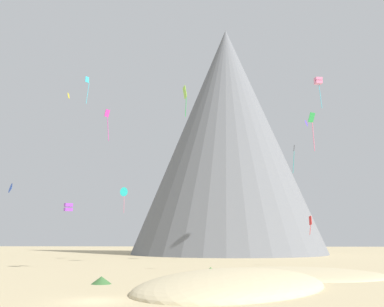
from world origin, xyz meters
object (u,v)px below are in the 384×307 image
Objects in this scene: bush_ridge_crest at (175,285)px; kite_violet_low at (68,207)px; kite_indigo_mid at (307,123)px; kite_black_mid at (294,153)px; bush_mid_center at (211,271)px; kite_teal_low at (124,192)px; bush_low_patch at (101,280)px; kite_cyan_high at (87,84)px; kite_yellow_mid at (69,96)px; kite_red_low at (310,222)px; kite_lime_mid at (185,94)px; kite_magenta_mid at (107,117)px; kite_blue_low at (11,188)px; kite_green_mid at (312,124)px; rock_massif at (227,144)px; kite_pink_high at (318,81)px.

bush_ridge_crest is 1.19× the size of kite_violet_low.
kite_black_mid is at bearing 173.00° from kite_indigo_mid.
kite_teal_low is (-17.53, 35.01, 12.26)m from bush_mid_center.
bush_ridge_crest is 0.91× the size of bush_low_patch.
kite_yellow_mid is (-0.31, -8.40, -4.66)m from kite_cyan_high.
kite_violet_low reaches higher than kite_red_low.
kite_magenta_mid reaches higher than kite_lime_mid.
kite_lime_mid reaches higher than kite_red_low.
kite_yellow_mid reaches higher than kite_blue_low.
kite_magenta_mid is (3.78, 5.10, 14.05)m from kite_violet_low.
bush_ridge_crest is at bearing -150.97° from kite_lime_mid.
kite_red_low reaches higher than bush_mid_center.
kite_black_mid is at bearing 110.18° from kite_green_mid.
kite_violet_low reaches higher than bush_mid_center.
kite_indigo_mid is at bearing 2.73° from kite_violet_low.
bush_ridge_crest is 31.75m from kite_violet_low.
kite_teal_low is at bearing 116.60° from bush_mid_center.
bush_mid_center is 31.24m from kite_magenta_mid.
kite_magenta_mid is (-16.15, 15.37, 21.88)m from bush_mid_center.
kite_blue_low is at bearing -62.73° from kite_red_low.
kite_lime_mid reaches higher than kite_black_mid.
kite_cyan_high is at bearing -69.55° from kite_blue_low.
kite_green_mid is at bearing 10.71° from kite_red_low.
rock_massif is 44.35m from kite_black_mid.
bush_mid_center is 37.92m from kite_black_mid.
kite_lime_mid is 2.58× the size of kite_indigo_mid.
kite_magenta_mid reaches higher than kite_red_low.
kite_teal_low reaches higher than kite_blue_low.
kite_yellow_mid is (-39.71, -21.14, -0.24)m from kite_indigo_mid.
kite_violet_low is 15.42m from kite_magenta_mid.
kite_pink_high is at bearing 51.10° from bush_low_patch.
kite_magenta_mid is (-12.98, 12.62, 0.48)m from kite_lime_mid.
kite_teal_low reaches higher than bush_mid_center.
rock_massif reaches higher than kite_teal_low.
kite_yellow_mid is 0.19× the size of kite_black_mid.
kite_violet_low is (9.04, -1.55, -2.86)m from kite_blue_low.
kite_indigo_mid is at bearing 134.70° from kite_teal_low.
kite_cyan_high is 38.29m from kite_black_mid.
bush_mid_center is at bearing 121.22° from kite_cyan_high.
bush_ridge_crest is at bearing 60.63° from kite_teal_low.
rock_massif is at bearing 66.56° from kite_black_mid.
kite_indigo_mid is at bearing -5.59° from kite_lime_mid.
kite_yellow_mid reaches higher than bush_ridge_crest.
bush_ridge_crest is at bearing -8.23° from kite_red_low.
kite_violet_low is at bearing 152.74° from bush_mid_center.
kite_blue_low is 9.60m from kite_violet_low.
kite_blue_low is 0.34× the size of kite_green_mid.
kite_green_mid is at bearing -133.19° from kite_black_mid.
kite_violet_low is 25.25m from kite_teal_low.
bush_ridge_crest is (-2.50, -15.07, -0.08)m from bush_mid_center.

